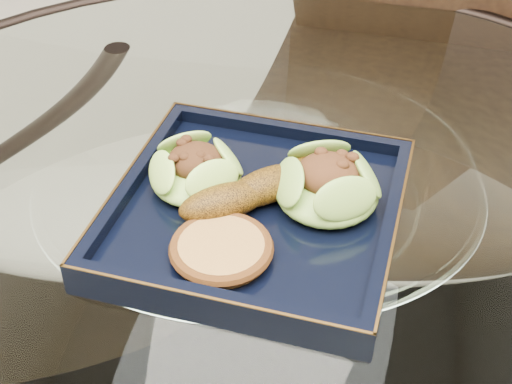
# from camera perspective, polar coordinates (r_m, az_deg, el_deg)

# --- Properties ---
(dining_table) EXTENTS (1.13, 1.13, 0.77)m
(dining_table) POSITION_cam_1_polar(r_m,az_deg,el_deg) (0.83, 0.18, -9.96)
(dining_table) COLOR white
(dining_table) RESTS_ON ground
(dining_chair) EXTENTS (0.44, 0.44, 1.01)m
(dining_chair) POSITION_cam_1_polar(r_m,az_deg,el_deg) (1.15, 11.63, 2.99)
(dining_chair) COLOR #321F10
(dining_chair) RESTS_ON ground
(navy_plate) EXTENTS (0.27, 0.27, 0.02)m
(navy_plate) POSITION_cam_1_polar(r_m,az_deg,el_deg) (0.69, 0.00, -1.92)
(navy_plate) COLOR black
(navy_plate) RESTS_ON dining_table
(lettuce_wrap_left) EXTENTS (0.11, 0.11, 0.03)m
(lettuce_wrap_left) POSITION_cam_1_polar(r_m,az_deg,el_deg) (0.70, -4.83, 1.53)
(lettuce_wrap_left) COLOR #6FA931
(lettuce_wrap_left) RESTS_ON navy_plate
(lettuce_wrap_right) EXTENTS (0.11, 0.11, 0.04)m
(lettuce_wrap_right) POSITION_cam_1_polar(r_m,az_deg,el_deg) (0.68, 5.73, 0.35)
(lettuce_wrap_right) COLOR #5B8E29
(lettuce_wrap_right) RESTS_ON navy_plate
(roasted_plantain) EXTENTS (0.15, 0.15, 0.03)m
(roasted_plantain) POSITION_cam_1_polar(r_m,az_deg,el_deg) (0.69, 0.91, 0.52)
(roasted_plantain) COLOR #643E0A
(roasted_plantain) RESTS_ON navy_plate
(crumb_patty) EXTENTS (0.09, 0.09, 0.02)m
(crumb_patty) POSITION_cam_1_polar(r_m,az_deg,el_deg) (0.63, -2.79, -4.66)
(crumb_patty) COLOR #AE813A
(crumb_patty) RESTS_ON navy_plate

